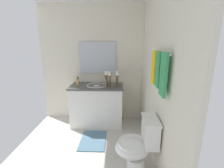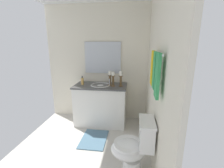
{
  "view_description": "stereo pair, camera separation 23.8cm",
  "coord_description": "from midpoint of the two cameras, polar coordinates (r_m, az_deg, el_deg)",
  "views": [
    {
      "loc": [
        2.14,
        0.54,
        1.66
      ],
      "look_at": [
        -0.16,
        0.46,
        1.06
      ],
      "focal_mm": 24.9,
      "sensor_mm": 36.0,
      "label": 1
    },
    {
      "loc": [
        2.12,
        0.78,
        1.66
      ],
      "look_at": [
        -0.16,
        0.46,
        1.06
      ],
      "focal_mm": 24.9,
      "sensor_mm": 36.0,
      "label": 2
    }
  ],
  "objects": [
    {
      "name": "candle_holder_short",
      "position": [
        3.05,
        2.64,
        1.96
      ],
      "size": [
        0.09,
        0.09,
        0.29
      ],
      "color": "brown",
      "rests_on": "vanity_cabinet"
    },
    {
      "name": "wall_back",
      "position": [
        2.22,
        19.18,
        2.47
      ],
      "size": [
        2.4,
        0.04,
        2.45
      ],
      "primitive_type": "cube",
      "color": "silver",
      "rests_on": "ground"
    },
    {
      "name": "towel_center",
      "position": [
        1.87,
        19.02,
        4.73
      ],
      "size": [
        0.15,
        0.03,
        0.42
      ],
      "primitive_type": "cube",
      "color": "#389E59",
      "rests_on": "towel_bar"
    },
    {
      "name": "towel_near_vanity",
      "position": [
        2.08,
        17.89,
        5.62
      ],
      "size": [
        0.16,
        0.03,
        0.43
      ],
      "primitive_type": "cube",
      "color": "yellow",
      "rests_on": "towel_bar"
    },
    {
      "name": "bath_mat",
      "position": [
        2.94,
        -4.2,
        -19.58
      ],
      "size": [
        0.6,
        0.44,
        0.02
      ],
      "primitive_type": "cube",
      "color": "slate",
      "rests_on": "ground"
    },
    {
      "name": "soap_bottle",
      "position": [
        3.22,
        -8.76,
        1.05
      ],
      "size": [
        0.06,
        0.06,
        0.18
      ],
      "color": "#E5B259",
      "rests_on": "vanity_cabinet"
    },
    {
      "name": "wall_left",
      "position": [
        3.42,
        -3.36,
        7.25
      ],
      "size": [
        0.04,
        2.2,
        2.45
      ],
      "primitive_type": "cube",
      "color": "silver",
      "rests_on": "ground"
    },
    {
      "name": "towel_near_corner",
      "position": [
        1.66,
        20.37,
        2.79
      ],
      "size": [
        0.17,
        0.03,
        0.46
      ],
      "primitive_type": "cube",
      "color": "#389E59",
      "rests_on": "towel_bar"
    },
    {
      "name": "mirror",
      "position": [
        3.34,
        -1.4,
        9.61
      ],
      "size": [
        0.02,
        0.77,
        0.66
      ],
      "primitive_type": "cube",
      "color": "silver"
    },
    {
      "name": "towel_bar",
      "position": [
        1.85,
        20.07,
        10.53
      ],
      "size": [
        0.66,
        0.02,
        0.02
      ],
      "primitive_type": "cylinder",
      "rotation": [
        0.0,
        1.57,
        0.0
      ],
      "color": "silver"
    },
    {
      "name": "floor",
      "position": [
        2.78,
        -8.11,
        -22.44
      ],
      "size": [
        2.4,
        2.2,
        0.02
      ],
      "primitive_type": "cube",
      "color": "beige",
      "rests_on": "ground"
    },
    {
      "name": "candle_holder_tall",
      "position": [
        3.05,
        5.46,
        2.04
      ],
      "size": [
        0.09,
        0.09,
        0.3
      ],
      "color": "brown",
      "rests_on": "vanity_cabinet"
    },
    {
      "name": "candle_holder_mid",
      "position": [
        3.11,
        1.41,
        2.26
      ],
      "size": [
        0.09,
        0.09,
        0.29
      ],
      "color": "brown",
      "rests_on": "vanity_cabinet"
    },
    {
      "name": "toilet",
      "position": [
        2.2,
        11.28,
        -21.72
      ],
      "size": [
        0.39,
        0.54,
        0.75
      ],
      "color": "white",
      "rests_on": "ground"
    },
    {
      "name": "sink_basin",
      "position": [
        3.17,
        -2.12,
        -1.12
      ],
      "size": [
        0.4,
        0.4,
        0.24
      ],
      "color": "white",
      "rests_on": "vanity_cabinet"
    },
    {
      "name": "vanity_cabinet",
      "position": [
        3.29,
        -2.08,
        -7.52
      ],
      "size": [
        0.58,
        1.07,
        0.84
      ],
      "color": "white",
      "rests_on": "ground"
    }
  ]
}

